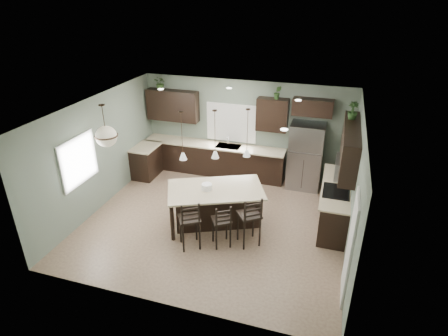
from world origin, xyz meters
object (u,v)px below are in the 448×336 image
at_px(kitchen_island, 216,206).
at_px(bar_stool_center, 221,225).
at_px(refrigerator, 305,156).
at_px(serving_dish, 207,187).
at_px(bar_stool_right, 249,220).
at_px(plant_back_left, 161,83).
at_px(bar_stool_left, 190,224).

relative_size(kitchen_island, bar_stool_center, 2.07).
bearing_deg(bar_stool_center, refrigerator, 34.50).
distance_m(serving_dish, bar_stool_center, 1.00).
height_order(bar_stool_center, bar_stool_right, bar_stool_right).
distance_m(bar_stool_center, bar_stool_right, 0.60).
bearing_deg(bar_stool_center, bar_stool_right, -9.61).
relative_size(serving_dish, plant_back_left, 0.62).
bearing_deg(bar_stool_left, bar_stool_center, -10.97).
relative_size(refrigerator, bar_stool_center, 1.78).
bearing_deg(refrigerator, serving_dish, -127.23).
relative_size(serving_dish, bar_stool_right, 0.20).
xyz_separation_m(refrigerator, bar_stool_right, (-0.83, -3.00, -0.32)).
relative_size(kitchen_island, plant_back_left, 5.58).
height_order(kitchen_island, bar_stool_left, bar_stool_left).
height_order(kitchen_island, bar_stool_center, bar_stool_center).
xyz_separation_m(kitchen_island, bar_stool_right, (0.93, -0.53, 0.14)).
bearing_deg(bar_stool_center, serving_dish, 97.49).
bearing_deg(kitchen_island, serving_dish, 180.00).
bearing_deg(serving_dish, bar_stool_left, -94.17).
distance_m(refrigerator, bar_stool_right, 3.13).
xyz_separation_m(refrigerator, bar_stool_left, (-2.01, -3.48, -0.34)).
bearing_deg(serving_dish, plant_back_left, 130.92).
xyz_separation_m(serving_dish, bar_stool_right, (1.11, -0.45, -0.39)).
bearing_deg(bar_stool_left, plant_back_left, 89.57).
height_order(bar_stool_center, plant_back_left, plant_back_left).
distance_m(refrigerator, plant_back_left, 4.59).
bearing_deg(plant_back_left, bar_stool_left, -57.92).
distance_m(refrigerator, bar_stool_center, 3.54).
xyz_separation_m(refrigerator, serving_dish, (-1.94, -2.56, 0.07)).
bearing_deg(bar_stool_right, plant_back_left, 101.32).
xyz_separation_m(refrigerator, kitchen_island, (-1.76, -2.47, -0.46)).
bearing_deg(plant_back_left, serving_dish, -49.08).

